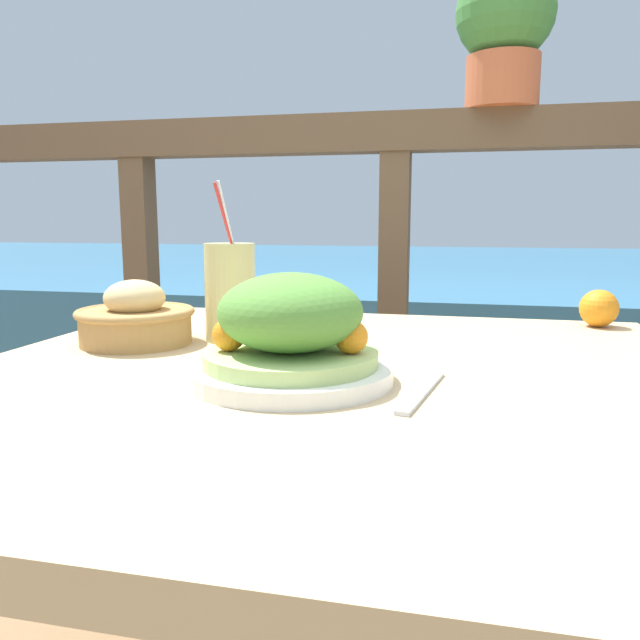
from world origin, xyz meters
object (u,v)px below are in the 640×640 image
Objects in this scene: potted_plant at (505,28)px; drink_glass at (230,292)px; salad_plate at (291,335)px; bread_basket at (136,319)px.

drink_glass is at bearing -125.94° from potted_plant.
salad_plate is 0.98× the size of drink_glass.
potted_plant is at bearing 54.06° from drink_glass.
potted_plant is (0.27, 0.83, 0.56)m from salad_plate.
potted_plant is (0.43, 0.60, 0.54)m from drink_glass.
salad_plate is 0.34m from bread_basket.
drink_glass is (-0.16, 0.23, 0.02)m from salad_plate.
salad_plate is at bearing -54.24° from drink_glass.
salad_plate is 1.36× the size of bread_basket.
bread_basket is at bearing 150.80° from salad_plate.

